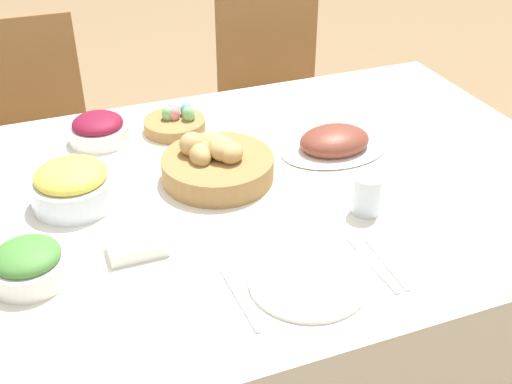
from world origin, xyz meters
The scene contains 15 objects.
dining_table centered at (0.00, 0.00, 0.38)m, with size 1.70×1.15×0.75m.
chair_far_right centered at (0.45, 0.94, 0.50)m, with size 0.46×0.46×0.93m.
chair_far_left centered at (-0.50, 0.94, 0.50)m, with size 0.43×0.43×0.93m.
bread_basket centered at (-0.08, 0.07, 0.80)m, with size 0.28×0.28×0.12m.
egg_basket centered at (-0.10, 0.37, 0.78)m, with size 0.18×0.18×0.08m.
ham_platter centered at (0.27, 0.09, 0.78)m, with size 0.30×0.21×0.07m.
pineapple_bowl centered at (-0.43, 0.08, 0.81)m, with size 0.20×0.20×0.11m.
beet_salad_bowl centered at (-0.32, 0.38, 0.79)m, with size 0.17×0.17×0.08m.
green_salad_bowl centered at (-0.55, -0.17, 0.79)m, with size 0.16×0.16×0.08m.
dinner_plate centered at (-0.03, -0.38, 0.76)m, with size 0.25×0.25×0.01m.
fork centered at (-0.18, -0.38, 0.76)m, with size 0.02×0.20×0.00m.
knife centered at (0.12, -0.38, 0.76)m, with size 0.02×0.20×0.00m.
spoon centered at (0.15, -0.38, 0.76)m, with size 0.02×0.20×0.00m.
drinking_cup centered at (0.20, -0.20, 0.80)m, with size 0.07×0.07×0.09m.
butter_dish centered at (-0.33, -0.16, 0.77)m, with size 0.12×0.08×0.03m.
Camera 1 is at (-0.49, -1.27, 1.61)m, focal length 45.00 mm.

